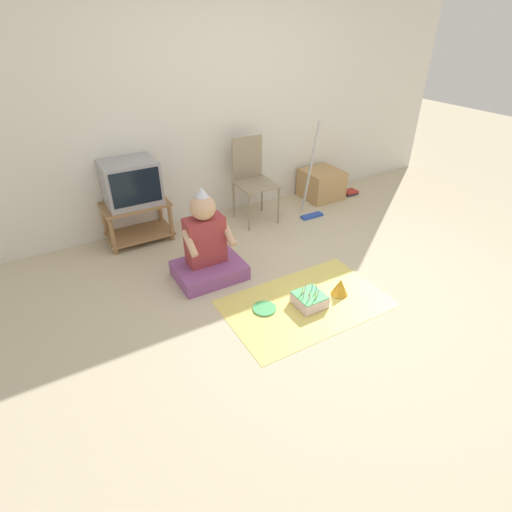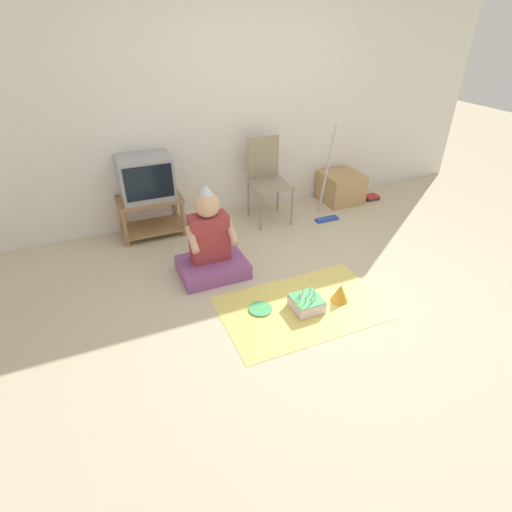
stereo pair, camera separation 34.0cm
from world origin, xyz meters
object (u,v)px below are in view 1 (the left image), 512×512
Objects in this scene: tv at (131,183)px; folding_chair at (252,175)px; book_pile at (350,192)px; paper_plate at (264,308)px; person_seated at (207,250)px; birthday_cake at (309,299)px; dust_mop at (311,191)px; cardboard_box_stack at (321,184)px; party_hat_blue at (340,286)px.

folding_chair reaches higher than tv.
book_pile reaches higher than paper_plate.
birthday_cake is at bearing -56.54° from person_seated.
dust_mop is 0.95m from book_pile.
paper_plate is (-0.77, -1.58, -0.52)m from folding_chair.
dust_mop reaches higher than person_seated.
folding_chair is 3.91× the size of birthday_cake.
tv is 0.47× the size of dust_mop.
cardboard_box_stack is at bearing 3.23° from folding_chair.
book_pile is at bearing 33.75° from paper_plate.
person_seated is at bearing -137.72° from folding_chair.
book_pile is (0.87, 0.25, -0.29)m from dust_mop.
cardboard_box_stack is (1.08, 0.06, -0.35)m from folding_chair.
cardboard_box_stack is at bearing -1.42° from tv.
cardboard_box_stack is 0.42× the size of dust_mop.
folding_chair is 0.73m from dust_mop.
tv is 2.84× the size of book_pile.
party_hat_blue is at bearing -44.04° from person_seated.
party_hat_blue is at bearing -93.13° from folding_chair.
party_hat_blue is 0.78× the size of paper_plate.
book_pile is (1.49, -0.06, -0.51)m from folding_chair.
person_seated reaches higher than birthday_cake.
paper_plate is (-0.68, 0.15, -0.07)m from party_hat_blue.
party_hat_blue is (0.32, -0.01, 0.02)m from birthday_cake.
book_pile is at bearing 15.94° from dust_mop.
folding_chair is at bearing 76.42° from birthday_cake.
tv is at bearing 176.26° from book_pile.
birthday_cake is (-1.04, -1.41, -0.26)m from dust_mop.
folding_chair is 1.83m from paper_plate.
birthday_cake is at bearing -139.05° from book_pile.
dust_mop is at bearing -12.47° from tv.
dust_mop is 6.02× the size of book_pile.
birthday_cake reaches higher than party_hat_blue.
party_hat_blue is (-0.09, -1.72, -0.45)m from folding_chair.
book_pile is 0.95× the size of paper_plate.
birthday_cake is (0.55, -0.84, -0.22)m from person_seated.
folding_chair is at bearing -5.18° from tv.
cardboard_box_stack is at bearing 39.29° from dust_mop.
birthday_cake is at bearing 178.66° from party_hat_blue.
paper_plate is at bearing -71.85° from tv.
folding_chair is 6.08× the size of party_hat_blue.
dust_mop is 1.77m from birthday_cake.
cardboard_box_stack is at bearing 24.68° from person_seated.
paper_plate is at bearing -146.25° from book_pile.
tv is 0.57× the size of folding_chair.
tv is at bearing 123.78° from party_hat_blue.
dust_mop is 1.29× the size of person_seated.
tv is 2.90m from book_pile.
folding_chair is 1.33m from person_seated.
cardboard_box_stack reaches higher than party_hat_blue.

